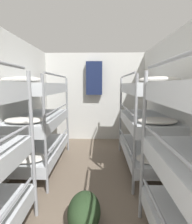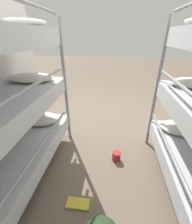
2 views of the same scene
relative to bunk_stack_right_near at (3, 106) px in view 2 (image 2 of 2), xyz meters
The scene contains 4 objects.
ground_plane 1.94m from the bunk_stack_right_near, 125.88° to the right, with size 20.00×20.00×0.00m, color #6B5B4C.
bunk_stack_right_near is the anchor object (origin of this frame).
tin_can 1.49m from the bunk_stack_right_near, 162.07° to the right, with size 0.11×0.11×0.13m.
floor_book 1.23m from the bunk_stack_right_near, 158.57° to the left, with size 0.24×0.12×0.02m.
Camera 2 is at (-0.06, 2.58, 1.54)m, focal length 24.00 mm.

